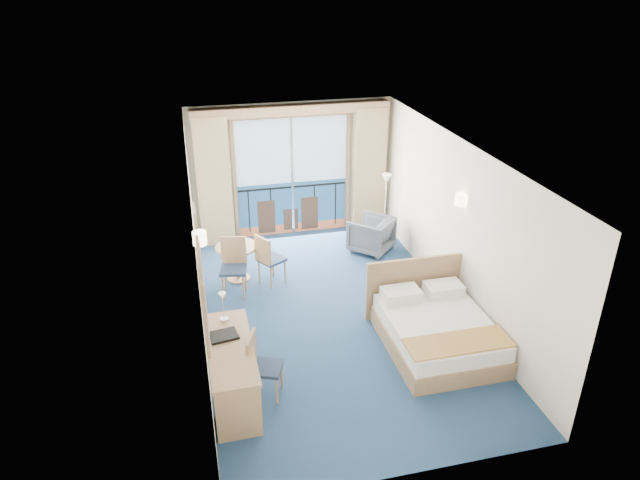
{
  "coord_description": "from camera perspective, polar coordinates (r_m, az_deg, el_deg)",
  "views": [
    {
      "loc": [
        -1.98,
        -7.39,
        5.02
      ],
      "look_at": [
        -0.15,
        0.2,
        1.25
      ],
      "focal_mm": 32.0,
      "sensor_mm": 36.0,
      "label": 1
    }
  ],
  "objects": [
    {
      "name": "sconce_right",
      "position": [
        8.82,
        13.92,
        3.95
      ],
      "size": [
        0.18,
        0.18,
        0.18
      ],
      "primitive_type": "cylinder",
      "color": "#FFE8B2",
      "rests_on": "room_walls"
    },
    {
      "name": "wall_print",
      "position": [
        8.56,
        -12.33,
        1.61
      ],
      "size": [
        0.04,
        0.42,
        0.52
      ],
      "color": "tan",
      "rests_on": "room_walls"
    },
    {
      "name": "desk_chair",
      "position": [
        7.38,
        -6.0,
        -12.09
      ],
      "size": [
        0.5,
        0.5,
        0.89
      ],
      "rotation": [
        0.0,
        0.0,
        1.21
      ],
      "color": "#1F2F4A",
      "rests_on": "ground"
    },
    {
      "name": "curtain_left",
      "position": [
        11.12,
        -10.56,
        5.67
      ],
      "size": [
        0.65,
        0.22,
        2.55
      ],
      "primitive_type": "cube",
      "color": "tan",
      "rests_on": "room_walls"
    },
    {
      "name": "floor",
      "position": [
        9.15,
        1.23,
        -7.48
      ],
      "size": [
        6.5,
        6.5,
        0.0
      ],
      "primitive_type": "plane",
      "color": "navy",
      "rests_on": "ground"
    },
    {
      "name": "floor_lamp",
      "position": [
        10.95,
        6.61,
        4.77
      ],
      "size": [
        0.2,
        0.2,
        1.48
      ],
      "color": "silver",
      "rests_on": "ground"
    },
    {
      "name": "armchair",
      "position": [
        11.02,
        5.13,
        0.56
      ],
      "size": [
        1.04,
        1.04,
        0.68
      ],
      "primitive_type": "imported",
      "rotation": [
        0.0,
        0.0,
        3.93
      ],
      "color": "#484B57",
      "rests_on": "ground"
    },
    {
      "name": "bed",
      "position": [
        8.5,
        11.54,
        -8.73
      ],
      "size": [
        1.58,
        1.88,
        0.99
      ],
      "color": "tan",
      "rests_on": "ground"
    },
    {
      "name": "round_table",
      "position": [
        10.01,
        -8.3,
        -1.39
      ],
      "size": [
        0.72,
        0.72,
        0.65
      ],
      "color": "tan",
      "rests_on": "ground"
    },
    {
      "name": "room_walls",
      "position": [
        8.31,
        1.35,
        2.83
      ],
      "size": [
        4.04,
        6.54,
        2.72
      ],
      "color": "white",
      "rests_on": "ground"
    },
    {
      "name": "desk",
      "position": [
        7.13,
        -8.44,
        -14.71
      ],
      "size": [
        0.56,
        1.63,
        0.76
      ],
      "color": "tan",
      "rests_on": "ground"
    },
    {
      "name": "mirror",
      "position": [
        6.84,
        -11.62,
        -5.28
      ],
      "size": [
        0.05,
        1.25,
        0.95
      ],
      "color": "tan",
      "rests_on": "room_walls"
    },
    {
      "name": "desk_lamp",
      "position": [
        7.58,
        -9.7,
        -6.03
      ],
      "size": [
        0.11,
        0.11,
        0.41
      ],
      "color": "silver",
      "rests_on": "desk"
    },
    {
      "name": "nightstand",
      "position": [
        9.6,
        11.48,
        -4.43
      ],
      "size": [
        0.42,
        0.4,
        0.55
      ],
      "primitive_type": "cube",
      "color": "#9F8554",
      "rests_on": "ground"
    },
    {
      "name": "table_chair_a",
      "position": [
        9.79,
        -5.24,
        -1.7
      ],
      "size": [
        0.55,
        0.55,
        0.92
      ],
      "rotation": [
        0.0,
        0.0,
        2.12
      ],
      "color": "#1F2F4A",
      "rests_on": "ground"
    },
    {
      "name": "balcony_door",
      "position": [
        11.47,
        -2.83,
        6.0
      ],
      "size": [
        2.36,
        0.03,
        2.52
      ],
      "color": "navy",
      "rests_on": "room_walls"
    },
    {
      "name": "table_chair_b",
      "position": [
        9.6,
        -8.64,
        -2.27
      ],
      "size": [
        0.5,
        0.51,
        0.98
      ],
      "rotation": [
        0.0,
        0.0,
        -0.21
      ],
      "color": "#1F2F4A",
      "rests_on": "ground"
    },
    {
      "name": "pelmet",
      "position": [
        10.95,
        -2.84,
        12.89
      ],
      "size": [
        3.8,
        0.25,
        0.18
      ],
      "primitive_type": "cube",
      "color": "tan",
      "rests_on": "room_walls"
    },
    {
      "name": "sconce_left",
      "position": [
        7.5,
        -11.94,
        0.18
      ],
      "size": [
        0.18,
        0.18,
        0.18
      ],
      "primitive_type": "cylinder",
      "color": "#FFE8B2",
      "rests_on": "room_walls"
    },
    {
      "name": "folder",
      "position": [
        7.43,
        -9.65,
        -9.41
      ],
      "size": [
        0.4,
        0.33,
        0.03
      ],
      "primitive_type": "cube",
      "rotation": [
        0.0,
        0.0,
        0.17
      ],
      "color": "black",
      "rests_on": "desk"
    },
    {
      "name": "curtain_right",
      "position": [
        11.66,
        4.89,
        6.96
      ],
      "size": [
        0.65,
        0.22,
        2.55
      ],
      "primitive_type": "cube",
      "color": "tan",
      "rests_on": "room_walls"
    },
    {
      "name": "phone",
      "position": [
        9.41,
        11.79,
        -2.93
      ],
      "size": [
        0.18,
        0.14,
        0.07
      ],
      "primitive_type": "cube",
      "rotation": [
        0.0,
        0.0,
        0.07
      ],
      "color": "beige",
      "rests_on": "nightstand"
    }
  ]
}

